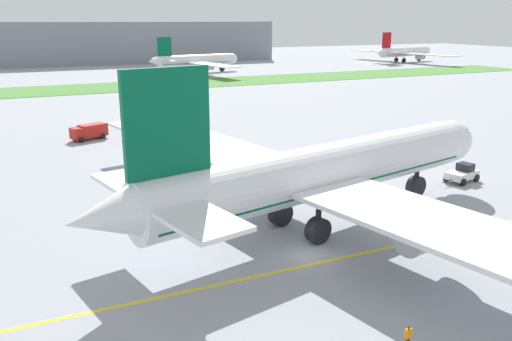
{
  "coord_description": "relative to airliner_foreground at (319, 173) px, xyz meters",
  "views": [
    {
      "loc": [
        -20.95,
        -34.87,
        19.14
      ],
      "look_at": [
        1.67,
        14.38,
        3.45
      ],
      "focal_mm": 36.85,
      "sensor_mm": 36.0,
      "label": 1
    }
  ],
  "objects": [
    {
      "name": "parked_airliner_far_left",
      "position": [
        36.38,
        147.06,
        -0.97
      ],
      "size": [
        36.05,
        56.85,
        13.05
      ],
      "color": "white",
      "rests_on": "ground"
    },
    {
      "name": "ground_crew_wingwalker_port",
      "position": [
        -5.1,
        -18.9,
        -4.36
      ],
      "size": [
        0.59,
        0.35,
        1.71
      ],
      "color": "black",
      "rests_on": "ground"
    },
    {
      "name": "airliner_foreground",
      "position": [
        0.0,
        0.0,
        0.0
      ],
      "size": [
        46.11,
        73.57,
        15.9
      ],
      "color": "white",
      "rests_on": "ground"
    },
    {
      "name": "grass_median_strip",
      "position": [
        -3.78,
        116.19,
        -5.35
      ],
      "size": [
        320.0,
        24.0,
        0.1
      ],
      "primitive_type": "cube",
      "color": "#4C8438",
      "rests_on": "ground"
    },
    {
      "name": "ground_plane",
      "position": [
        -3.78,
        -5.04,
        -5.4
      ],
      "size": [
        600.0,
        600.0,
        0.0
      ],
      "primitive_type": "plane",
      "color": "#9399A0",
      "rests_on": "ground"
    },
    {
      "name": "terminal_building",
      "position": [
        24.78,
        204.04,
        3.6
      ],
      "size": [
        132.97,
        20.0,
        18.0
      ],
      "primitive_type": "cube",
      "color": "gray",
      "rests_on": "ground"
    },
    {
      "name": "pushback_tug",
      "position": [
        23.79,
        5.35,
        -4.39
      ],
      "size": [
        6.08,
        3.37,
        2.19
      ],
      "color": "white",
      "rests_on": "ground"
    },
    {
      "name": "service_truck_baggage_loader",
      "position": [
        -14.39,
        48.38,
        -3.99
      ],
      "size": [
        6.26,
        4.28,
        2.48
      ],
      "color": "#B21E19",
      "rests_on": "ground"
    },
    {
      "name": "apron_taxi_line",
      "position": [
        -3.78,
        -6.59,
        -5.39
      ],
      "size": [
        280.0,
        0.36,
        0.01
      ],
      "primitive_type": "cube",
      "color": "yellow",
      "rests_on": "ground"
    },
    {
      "name": "parked_airliner_far_centre",
      "position": [
        138.42,
        154.43,
        -0.84
      ],
      "size": [
        36.39,
        57.29,
        13.44
      ],
      "color": "white",
      "rests_on": "ground"
    }
  ]
}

